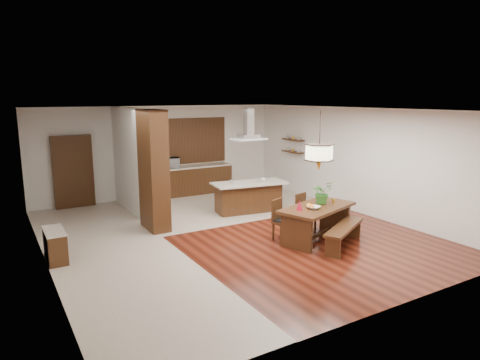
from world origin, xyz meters
TOP-DOWN VIEW (x-y plane):
  - room_shell at (0.00, 0.00)m, footprint 9.00×9.04m
  - tile_hallway at (-2.75, 0.00)m, footprint 2.50×9.00m
  - tile_kitchen at (1.25, 2.50)m, footprint 5.50×4.00m
  - soffit_band at (0.00, 0.00)m, footprint 8.00×9.00m
  - partition_pier at (-1.40, 1.20)m, footprint 0.45×1.00m
  - partition_stub at (-1.40, 3.30)m, footprint 0.18×2.40m
  - hallway_console at (-3.81, 0.20)m, footprint 0.37×0.88m
  - hallway_doorway at (-2.70, 4.40)m, footprint 1.10×0.20m
  - rear_counter at (1.00, 4.20)m, footprint 2.60×0.62m
  - kitchen_window at (1.00, 4.46)m, footprint 2.60×0.08m
  - shelf_lower at (3.87, 2.60)m, footprint 0.26×0.90m
  - shelf_upper at (3.87, 2.60)m, footprint 0.26×0.90m
  - dining_table at (1.44, -1.47)m, footprint 2.09×1.48m
  - dining_bench at (1.65, -2.11)m, footprint 1.64×1.12m
  - dining_chair_left at (0.81, -1.06)m, footprint 0.53×0.53m
  - dining_chair_right at (1.70, -0.77)m, footprint 0.48×0.48m
  - pendant_lantern at (1.44, -1.47)m, footprint 0.64×0.64m
  - foliage_plant at (1.67, -1.34)m, footprint 0.51×0.45m
  - fruit_bowl at (1.22, -1.61)m, footprint 0.34×0.34m
  - napkin_cone at (0.88, -1.53)m, footprint 0.16×0.16m
  - gold_ornament at (1.98, -1.39)m, footprint 0.09×0.09m
  - kitchen_island at (1.39, 1.37)m, footprint 2.16×1.17m
  - range_hood at (1.39, 1.38)m, footprint 0.90×0.55m
  - island_cup at (1.80, 1.26)m, footprint 0.15×0.15m
  - microwave at (0.19, 4.18)m, footprint 0.69×0.58m

SIDE VIEW (x-z plane):
  - tile_hallway at x=-2.75m, z-range 0.00..0.01m
  - tile_kitchen at x=1.25m, z-range 0.00..0.01m
  - dining_bench at x=1.65m, z-range 0.00..0.47m
  - hallway_console at x=-3.81m, z-range 0.00..0.63m
  - kitchen_island at x=1.39m, z-range 0.01..0.86m
  - dining_chair_right at x=1.70m, z-range 0.00..0.89m
  - dining_chair_left at x=0.81m, z-range 0.00..0.92m
  - rear_counter at x=1.00m, z-range 0.00..0.95m
  - dining_table at x=1.44m, z-range 0.18..0.97m
  - fruit_bowl at x=1.22m, z-range 0.79..0.85m
  - gold_ornament at x=1.98m, z-range 0.79..0.89m
  - napkin_cone at x=0.88m, z-range 0.79..1.00m
  - island_cup at x=1.80m, z-range 0.85..0.95m
  - foliage_plant at x=1.67m, z-range 0.79..1.31m
  - hallway_doorway at x=-2.70m, z-range 0.00..2.10m
  - microwave at x=0.19m, z-range 0.95..1.28m
  - shelf_lower at x=3.87m, z-range 1.38..1.42m
  - partition_pier at x=-1.40m, z-range 0.00..2.90m
  - partition_stub at x=-1.40m, z-range 0.00..2.90m
  - kitchen_window at x=1.00m, z-range 1.00..2.50m
  - shelf_upper at x=3.87m, z-range 1.78..1.82m
  - room_shell at x=0.00m, z-range 0.60..3.52m
  - pendant_lantern at x=1.44m, z-range 1.59..2.90m
  - range_hood at x=1.39m, z-range 2.03..2.90m
  - soffit_band at x=0.00m, z-range 2.88..2.89m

